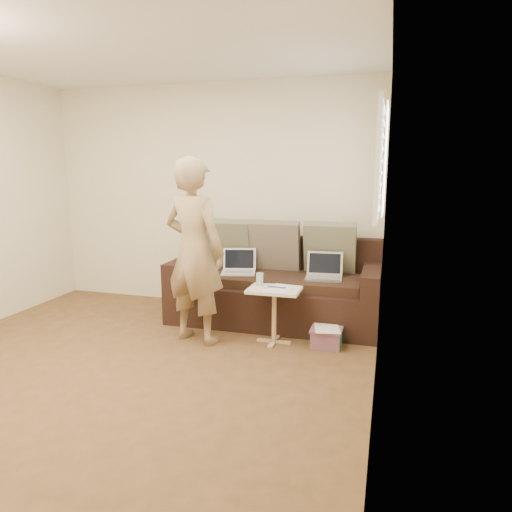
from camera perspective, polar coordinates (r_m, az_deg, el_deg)
name	(u,v)px	position (r m, az deg, el deg)	size (l,w,h in m)	color
floor	(108,381)	(3.91, -17.77, -14.48)	(4.50, 4.50, 0.00)	#4C381C
ceiling	(85,23)	(3.68, -20.37, 25.35)	(4.50, 4.50, 0.00)	white
wall_back	(211,197)	(5.56, -5.55, 7.31)	(4.00, 4.00, 0.00)	beige
wall_right	(381,224)	(2.93, 15.19, 3.78)	(4.50, 4.50, 0.00)	beige
window_blinds	(381,161)	(4.41, 15.20, 11.27)	(0.12, 0.88, 1.08)	white
sofa	(275,283)	(4.97, 2.31, -3.29)	(2.20, 0.95, 0.85)	black
pillow_left	(228,244)	(5.25, -3.51, 1.53)	(0.55, 0.14, 0.55)	#63654A
pillow_mid	(275,246)	(5.10, 2.35, 1.27)	(0.55, 0.14, 0.55)	brown
pillow_right	(330,248)	(5.03, 9.10, 1.00)	(0.55, 0.14, 0.55)	#63654A
laptop_silver	(323,279)	(4.77, 8.31, -2.83)	(0.37, 0.27, 0.25)	#B7BABC
laptop_white	(238,273)	(4.97, -2.20, -2.17)	(0.36, 0.26, 0.26)	white
person	(194,251)	(4.34, -7.60, 0.59)	(0.64, 0.43, 1.75)	#988453
side_table	(274,316)	(4.40, 2.24, -7.36)	(0.48, 0.34, 0.53)	silver
drinking_glass	(260,279)	(4.41, 0.46, -2.89)	(0.07, 0.07, 0.12)	silver
scissors	(277,287)	(4.33, 2.57, -3.87)	(0.18, 0.10, 0.02)	silver
paper_on_table	(280,288)	(4.32, 3.02, -3.99)	(0.21, 0.30, 0.00)	white
striped_box	(327,337)	(4.42, 8.70, -9.80)	(0.29, 0.29, 0.18)	#DD2168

